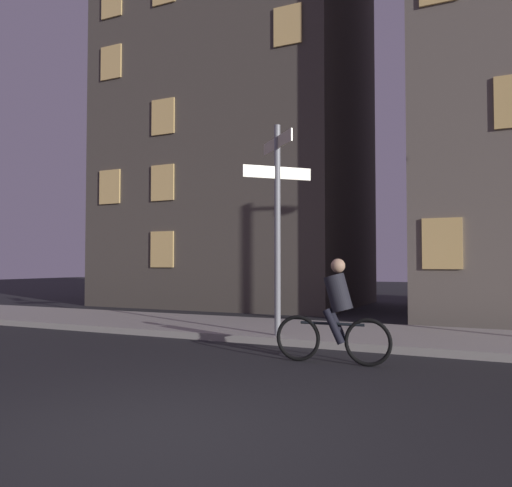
{
  "coord_description": "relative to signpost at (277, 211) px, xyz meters",
  "views": [
    {
      "loc": [
        2.83,
        -3.86,
        1.54
      ],
      "look_at": [
        -1.59,
        5.43,
        1.93
      ],
      "focal_mm": 36.66,
      "sensor_mm": 36.0,
      "label": 1
    }
  ],
  "objects": [
    {
      "name": "cyclist",
      "position": [
        1.64,
        -1.6,
        -1.82
      ],
      "size": [
        1.82,
        0.34,
        1.61
      ],
      "color": "black",
      "rests_on": "ground_plane"
    },
    {
      "name": "sidewalk_kerb",
      "position": [
        1.17,
        1.24,
        -2.49
      ],
      "size": [
        40.0,
        3.2,
        0.14
      ],
      "primitive_type": "cube",
      "color": "#9E9991",
      "rests_on": "ground_plane"
    },
    {
      "name": "building_left_block",
      "position": [
        -5.15,
        8.29,
        4.51
      ],
      "size": [
        9.03,
        6.69,
        14.14
      ],
      "color": "#4C443D",
      "rests_on": "ground_plane"
    },
    {
      "name": "signpost",
      "position": [
        0.0,
        0.0,
        0.0
      ],
      "size": [
        1.03,
        1.03,
        4.12
      ],
      "color": "gray",
      "rests_on": "sidewalk_kerb"
    },
    {
      "name": "ground_plane",
      "position": [
        1.17,
        -5.52,
        -2.56
      ],
      "size": [
        80.0,
        80.0,
        0.0
      ],
      "primitive_type": "plane",
      "color": "#232326"
    }
  ]
}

